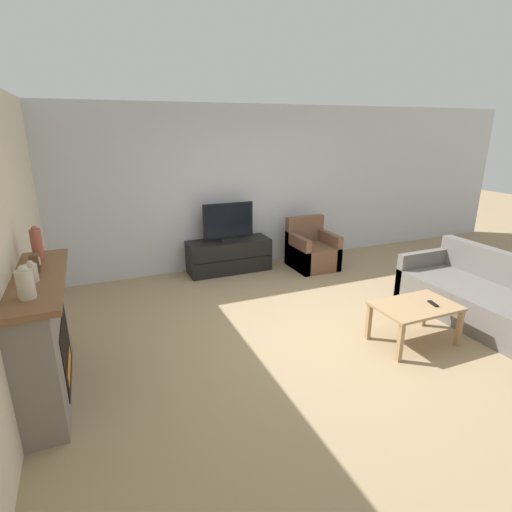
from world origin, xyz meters
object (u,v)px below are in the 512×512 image
mantel_vase_right (37,244)px  tv_stand (229,256)px  remote (433,304)px  mantel_vase_centre_left (31,272)px  fireplace (43,337)px  coffee_table (415,310)px  tv (228,223)px  armchair (312,251)px  couch (483,299)px  mantel_clock (35,263)px  mantel_vase_left (25,283)px

mantel_vase_right → tv_stand: (2.56, 2.00, -1.03)m
remote → mantel_vase_centre_left: bearing=-176.2°
fireplace → coffee_table: fireplace is taller
tv → armchair: 1.54m
fireplace → couch: fireplace is taller
mantel_vase_centre_left → remote: mantel_vase_centre_left is taller
tv → mantel_vase_centre_left: bearing=-134.7°
tv_stand → remote: tv_stand is taller
tv → coffee_table: size_ratio=0.94×
mantel_vase_centre_left → armchair: mantel_vase_centre_left is taller
fireplace → mantel_vase_centre_left: size_ratio=8.72×
mantel_clock → armchair: bearing=26.4°
tv_stand → remote: (1.32, -3.10, 0.20)m
tv_stand → tv: size_ratio=1.62×
mantel_clock → couch: 5.06m
mantel_vase_right → coffee_table: 3.95m
fireplace → tv: tv is taller
mantel_vase_right → tv_stand: size_ratio=0.24×
mantel_clock → tv: (2.56, 2.31, -0.38)m
mantel_vase_centre_left → mantel_clock: mantel_vase_centre_left is taller
fireplace → mantel_vase_right: (0.02, 0.48, 0.72)m
mantel_vase_left → mantel_vase_right: (-0.00, 0.95, 0.04)m
fireplace → remote: fireplace is taller
mantel_vase_centre_left → armchair: bearing=29.5°
tv → remote: 3.39m
mantel_vase_left → remote: size_ratio=1.67×
fireplace → coffee_table: size_ratio=1.74×
mantel_clock → remote: (3.88, -0.79, -0.75)m
mantel_vase_left → mantel_vase_right: bearing=90.0°
tv_stand → couch: (2.37, -2.93, 0.00)m
mantel_clock → armchair: 4.51m
fireplace → mantel_vase_right: bearing=88.0°
tv → fireplace: bearing=-136.2°
mantel_vase_right → tv_stand: 3.40m
tv → mantel_clock: bearing=-137.9°
mantel_clock → tv: size_ratio=0.18×
mantel_vase_centre_left → couch: size_ratio=0.09×
mantel_clock → coffee_table: 3.86m
couch → mantel_clock: bearing=172.9°
mantel_vase_centre_left → coffee_table: size_ratio=0.20×
mantel_vase_centre_left → armchair: size_ratio=0.21×
mantel_vase_centre_left → remote: bearing=-7.5°
mantel_clock → tv: mantel_clock is taller
coffee_table → remote: size_ratio=5.88×
armchair → remote: 2.75m
coffee_table → mantel_vase_left: bearing=178.6°
armchair → mantel_vase_left: bearing=-146.7°
mantel_clock → remote: bearing=-11.5°
fireplace → mantel_clock: mantel_clock is taller
remote → coffee_table: bearing=171.8°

